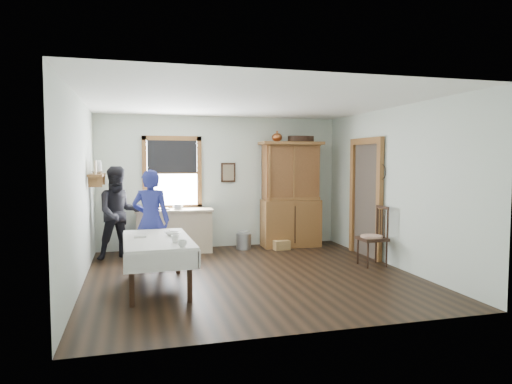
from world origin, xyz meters
TOP-DOWN VIEW (x-y plane):
  - room at (0.00, 0.00)m, footprint 5.01×5.01m
  - window at (-1.00, 2.46)m, footprint 1.18×0.07m
  - doorway at (2.46, 0.85)m, footprint 0.09×1.14m
  - wall_shelf at (-2.37, 1.54)m, footprint 0.24×1.00m
  - framed_picture at (0.15, 2.46)m, footprint 0.30×0.04m
  - rug_beater at (2.45, 0.30)m, footprint 0.01×0.27m
  - work_counter at (-0.99, 2.14)m, footprint 1.52×0.66m
  - china_hutch at (1.41, 2.14)m, footprint 1.31×0.66m
  - dining_table at (-1.45, -0.36)m, footprint 0.99×1.80m
  - spindle_chair at (2.17, 0.09)m, footprint 0.48×0.48m
  - pail at (0.38, 2.07)m, footprint 0.40×0.40m
  - wicker_basket at (1.11, 1.83)m, footprint 0.34×0.26m
  - woman_blue at (-1.50, 0.69)m, footprint 0.63×0.49m
  - figure_dark at (-2.02, 1.74)m, footprint 0.88×0.75m
  - table_cup_a at (-1.18, -1.11)m, footprint 0.14×0.14m
  - table_cup_b at (-1.24, -0.77)m, footprint 0.13×0.13m
  - table_bowl at (-1.23, -0.18)m, footprint 0.30×0.30m
  - counter_book at (-1.30, 2.13)m, footprint 0.19×0.24m
  - counter_bowl at (-0.93, 2.14)m, footprint 0.22×0.22m
  - shelf_bowl at (-2.37, 1.55)m, footprint 0.22×0.22m

SIDE VIEW (x-z plane):
  - wicker_basket at x=1.11m, z-range 0.00..0.19m
  - pail at x=0.38m, z-range 0.00..0.32m
  - dining_table at x=-1.45m, z-range 0.00..0.71m
  - work_counter at x=-0.99m, z-range 0.00..0.85m
  - spindle_chair at x=2.17m, z-range 0.00..1.03m
  - table_bowl at x=-1.23m, z-range 0.71..0.77m
  - table_cup_a at x=-1.18m, z-range 0.71..0.80m
  - table_cup_b at x=-1.24m, z-range 0.71..0.81m
  - woman_blue at x=-1.50m, z-range 0.00..1.53m
  - figure_dark at x=-2.02m, z-range 0.00..1.57m
  - counter_book at x=-1.30m, z-range 0.85..0.87m
  - counter_bowl at x=-0.93m, z-range 0.85..0.91m
  - china_hutch at x=1.41m, z-range 0.00..2.19m
  - doorway at x=2.46m, z-range 0.05..2.27m
  - room at x=0.00m, z-range 0.00..2.70m
  - framed_picture at x=0.15m, z-range 1.35..1.75m
  - wall_shelf at x=-2.37m, z-range 1.35..1.79m
  - shelf_bowl at x=-2.37m, z-range 1.57..1.62m
  - window at x=-1.00m, z-range 0.89..2.37m
  - rug_beater at x=2.45m, z-range 1.58..1.86m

